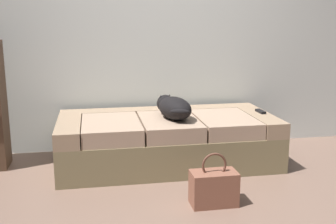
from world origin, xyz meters
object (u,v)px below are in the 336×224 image
object	(u,v)px
tv_remote	(260,111)
handbag	(214,187)
dog_dark	(173,107)
couch	(167,140)

from	to	relation	value
tv_remote	handbag	xyz separation A→B (m)	(-0.71, -0.91, -0.32)
dog_dark	handbag	distance (m)	0.93
handbag	dog_dark	bearing A→B (deg)	98.49
handbag	tv_remote	bearing A→B (deg)	51.86
couch	dog_dark	size ratio (longest dim) A/B	3.44
tv_remote	handbag	distance (m)	1.20
tv_remote	handbag	bearing A→B (deg)	-130.37
couch	tv_remote	world-z (taller)	tv_remote
tv_remote	handbag	size ratio (longest dim) A/B	0.40
dog_dark	tv_remote	size ratio (longest dim) A/B	3.67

